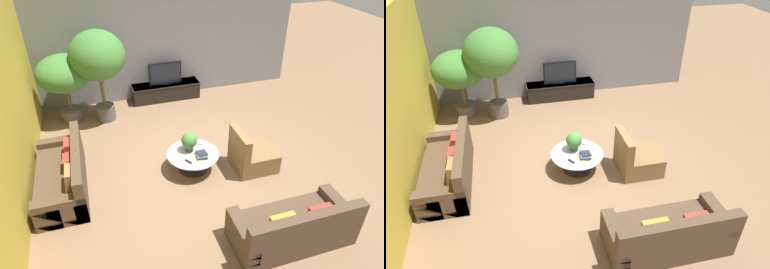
{
  "view_description": "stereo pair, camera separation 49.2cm",
  "coord_description": "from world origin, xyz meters",
  "views": [
    {
      "loc": [
        -1.86,
        -5.32,
        4.35
      ],
      "look_at": [
        -0.11,
        0.19,
        0.55
      ],
      "focal_mm": 32.0,
      "sensor_mm": 36.0,
      "label": 1
    },
    {
      "loc": [
        -1.39,
        -5.45,
        4.35
      ],
      "look_at": [
        -0.11,
        0.19,
        0.55
      ],
      "focal_mm": 32.0,
      "sensor_mm": 36.0,
      "label": 2
    }
  ],
  "objects": [
    {
      "name": "ground_plane",
      "position": [
        0.0,
        0.0,
        0.0
      ],
      "size": [
        24.0,
        24.0,
        0.0
      ],
      "primitive_type": "plane",
      "color": "brown"
    },
    {
      "name": "armchair_wicker",
      "position": [
        0.91,
        -0.49,
        0.27
      ],
      "size": [
        0.8,
        0.76,
        0.86
      ],
      "rotation": [
        0.0,
        0.0,
        1.57
      ],
      "color": "brown",
      "rests_on": "ground"
    },
    {
      "name": "side_wall_left",
      "position": [
        -3.26,
        0.2,
        1.5
      ],
      "size": [
        0.12,
        7.4,
        3.0
      ],
      "primitive_type": "cube",
      "color": "gold",
      "rests_on": "ground"
    },
    {
      "name": "couch_by_wall",
      "position": [
        -2.64,
        -0.04,
        0.29
      ],
      "size": [
        0.84,
        1.99,
        0.84
      ],
      "rotation": [
        0.0,
        0.0,
        -1.57
      ],
      "color": "#4C3828",
      "rests_on": "ground"
    },
    {
      "name": "back_wall_stone",
      "position": [
        0.0,
        3.26,
        1.5
      ],
      "size": [
        7.4,
        0.12,
        3.0
      ],
      "primitive_type": "cube",
      "color": "slate",
      "rests_on": "ground"
    },
    {
      "name": "television",
      "position": [
        0.01,
        2.94,
        0.74
      ],
      "size": [
        0.87,
        0.13,
        0.6
      ],
      "color": "black",
      "rests_on": "media_console"
    },
    {
      "name": "potted_palm_tall",
      "position": [
        -2.46,
        2.52,
        1.17
      ],
      "size": [
        1.23,
        1.23,
        1.66
      ],
      "color": "#514C47",
      "rests_on": "ground"
    },
    {
      "name": "remote_black",
      "position": [
        -0.38,
        -0.44,
        0.39
      ],
      "size": [
        0.12,
        0.16,
        0.02
      ],
      "primitive_type": "cube",
      "rotation": [
        0.0,
        0.0,
        0.54
      ],
      "color": "black",
      "rests_on": "coffee_table"
    },
    {
      "name": "potted_plant_tabletop",
      "position": [
        -0.25,
        -0.08,
        0.6
      ],
      "size": [
        0.32,
        0.32,
        0.39
      ],
      "color": "#514C47",
      "rests_on": "coffee_table"
    },
    {
      "name": "potted_palm_corner",
      "position": [
        -1.66,
        2.32,
        1.58
      ],
      "size": [
        1.25,
        1.25,
        2.21
      ],
      "color": "#514C47",
      "rests_on": "ground"
    },
    {
      "name": "coffee_table",
      "position": [
        -0.22,
        -0.21,
        0.27
      ],
      "size": [
        1.02,
        1.02,
        0.38
      ],
      "color": "black",
      "rests_on": "ground"
    },
    {
      "name": "couch_near_entry",
      "position": [
        0.7,
        -2.37,
        0.29
      ],
      "size": [
        1.86,
        0.84,
        0.84
      ],
      "rotation": [
        0.0,
        0.0,
        3.14
      ],
      "color": "#4C3828",
      "rests_on": "ground"
    },
    {
      "name": "media_console",
      "position": [
        0.01,
        2.94,
        0.23
      ],
      "size": [
        1.84,
        0.5,
        0.45
      ],
      "color": "black",
      "rests_on": "ground"
    },
    {
      "name": "remote_silver",
      "position": [
        0.0,
        0.05,
        0.39
      ],
      "size": [
        0.16,
        0.11,
        0.02
      ],
      "primitive_type": "cube",
      "rotation": [
        0.0,
        0.0,
        1.07
      ],
      "color": "gray",
      "rests_on": "coffee_table"
    },
    {
      "name": "book_stack",
      "position": [
        -0.08,
        -0.36,
        0.42
      ],
      "size": [
        0.28,
        0.3,
        0.09
      ],
      "color": "gold",
      "rests_on": "coffee_table"
    }
  ]
}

